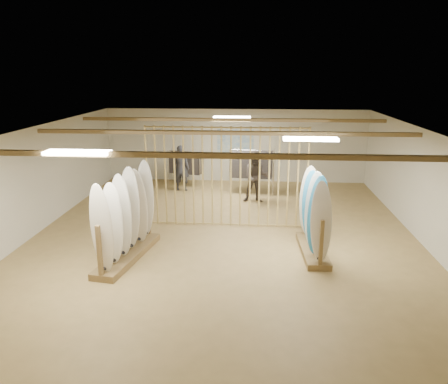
# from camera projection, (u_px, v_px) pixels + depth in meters

# --- Properties ---
(floor) EXTENTS (12.00, 12.00, 0.00)m
(floor) POSITION_uv_depth(u_px,v_px,m) (224.00, 236.00, 11.51)
(floor) COLOR #A68950
(floor) RESTS_ON ground
(ceiling) EXTENTS (12.00, 12.00, 0.00)m
(ceiling) POSITION_uv_depth(u_px,v_px,m) (224.00, 130.00, 10.76)
(ceiling) COLOR gray
(ceiling) RESTS_ON ground
(wall_back) EXTENTS (12.00, 0.00, 12.00)m
(wall_back) POSITION_uv_depth(u_px,v_px,m) (235.00, 146.00, 16.90)
(wall_back) COLOR beige
(wall_back) RESTS_ON ground
(wall_front) EXTENTS (12.00, 0.00, 12.00)m
(wall_front) POSITION_uv_depth(u_px,v_px,m) (188.00, 307.00, 5.37)
(wall_front) COLOR beige
(wall_front) RESTS_ON ground
(wall_left) EXTENTS (0.00, 12.00, 12.00)m
(wall_left) POSITION_uv_depth(u_px,v_px,m) (35.00, 181.00, 11.49)
(wall_left) COLOR beige
(wall_left) RESTS_ON ground
(wall_right) EXTENTS (0.00, 12.00, 12.00)m
(wall_right) POSITION_uv_depth(u_px,v_px,m) (426.00, 188.00, 10.78)
(wall_right) COLOR beige
(wall_right) RESTS_ON ground
(ceiling_slats) EXTENTS (9.50, 6.12, 0.10)m
(ceiling_slats) POSITION_uv_depth(u_px,v_px,m) (224.00, 133.00, 10.78)
(ceiling_slats) COLOR olive
(ceiling_slats) RESTS_ON ground
(light_panels) EXTENTS (1.20, 0.35, 0.06)m
(light_panels) POSITION_uv_depth(u_px,v_px,m) (224.00, 132.00, 10.77)
(light_panels) COLOR white
(light_panels) RESTS_ON ground
(bamboo_partition) EXTENTS (4.45, 0.05, 2.78)m
(bamboo_partition) POSITION_uv_depth(u_px,v_px,m) (226.00, 177.00, 11.90)
(bamboo_partition) COLOR tan
(bamboo_partition) RESTS_ON ground
(poster) EXTENTS (1.40, 0.03, 0.90)m
(poster) POSITION_uv_depth(u_px,v_px,m) (235.00, 141.00, 16.83)
(poster) COLOR #326CB0
(poster) RESTS_ON ground
(rack_left) EXTENTS (0.98, 2.60, 2.05)m
(rack_left) POSITION_uv_depth(u_px,v_px,m) (126.00, 230.00, 9.96)
(rack_left) COLOR olive
(rack_left) RESTS_ON floor
(rack_right) EXTENTS (0.62, 2.05, 1.93)m
(rack_right) POSITION_uv_depth(u_px,v_px,m) (314.00, 227.00, 10.26)
(rack_right) COLOR olive
(rack_right) RESTS_ON floor
(clothing_rack_a) EXTENTS (1.26, 0.59, 1.38)m
(clothing_rack_a) POSITION_uv_depth(u_px,v_px,m) (185.00, 163.00, 16.17)
(clothing_rack_a) COLOR silver
(clothing_rack_a) RESTS_ON floor
(clothing_rack_b) EXTENTS (1.50, 0.51, 1.61)m
(clothing_rack_b) POSITION_uv_depth(u_px,v_px,m) (252.00, 165.00, 15.17)
(clothing_rack_b) COLOR silver
(clothing_rack_b) RESTS_ON floor
(shopper_a) EXTENTS (0.72, 0.51, 1.88)m
(shopper_a) POSITION_uv_depth(u_px,v_px,m) (181.00, 165.00, 15.64)
(shopper_a) COLOR #292A31
(shopper_a) RESTS_ON floor
(shopper_b) EXTENTS (0.98, 0.78, 1.94)m
(shopper_b) POSITION_uv_depth(u_px,v_px,m) (256.00, 173.00, 14.25)
(shopper_b) COLOR #342D28
(shopper_b) RESTS_ON floor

